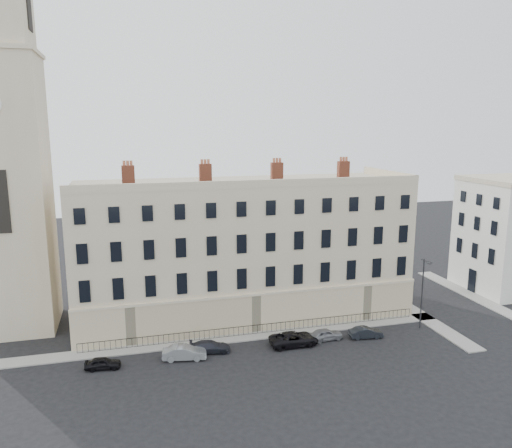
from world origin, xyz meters
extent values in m
plane|color=black|center=(0.00, 0.00, 0.00)|extent=(160.00, 160.00, 0.00)
cube|color=beige|center=(-6.00, 12.00, 7.50)|extent=(36.00, 12.00, 15.00)
cube|color=beige|center=(-6.00, 5.92, 2.00)|extent=(36.10, 0.18, 4.00)
cube|color=beige|center=(12.08, 12.00, 2.00)|extent=(0.18, 12.10, 4.00)
cube|color=beige|center=(-6.00, 6.15, 15.40)|extent=(36.00, 0.35, 0.80)
cube|color=beige|center=(11.85, 12.00, 15.40)|extent=(0.35, 12.00, 0.80)
cube|color=brown|center=(-18.00, 12.00, 16.00)|extent=(1.30, 0.70, 2.00)
cube|color=brown|center=(-10.00, 12.00, 16.00)|extent=(1.30, 0.70, 2.00)
cube|color=brown|center=(-2.00, 12.00, 16.00)|extent=(1.30, 0.70, 2.00)
cube|color=brown|center=(6.00, 12.00, 16.00)|extent=(1.30, 0.70, 2.00)
cube|color=beige|center=(-30.00, 14.00, 14.00)|extent=(8.00, 8.00, 28.00)
cube|color=silver|center=(29.00, 11.00, 7.00)|extent=(10.00, 10.00, 14.00)
cube|color=gray|center=(-10.00, 5.00, 0.06)|extent=(48.00, 2.00, 0.12)
cube|color=gray|center=(13.00, 8.00, 0.06)|extent=(2.00, 24.00, 0.12)
cube|color=gray|center=(23.00, 10.00, 0.06)|extent=(2.00, 20.00, 0.12)
cube|color=black|center=(-6.00, 5.40, 1.02)|extent=(35.00, 0.04, 0.04)
cube|color=black|center=(-6.00, 5.40, 0.12)|extent=(35.00, 0.04, 0.04)
imported|color=black|center=(-21.07, 1.83, 0.53)|extent=(3.22, 1.59, 1.06)
imported|color=gray|center=(-13.92, 1.79, 0.66)|extent=(4.16, 2.00, 1.32)
imported|color=#22242D|center=(-11.41, 2.61, 0.56)|extent=(4.04, 2.13, 1.12)
imported|color=black|center=(-3.28, 1.98, 0.67)|extent=(4.80, 2.23, 1.33)
imported|color=slate|center=(0.21, 2.35, 0.59)|extent=(3.50, 1.55, 1.17)
imported|color=black|center=(4.31, 1.76, 0.56)|extent=(3.51, 1.55, 1.12)
cylinder|color=#2E2E33|center=(11.00, 2.54, 3.80)|extent=(0.15, 0.15, 7.60)
cylinder|color=#2E2E33|center=(10.85, 1.90, 7.51)|extent=(0.42, 1.41, 0.10)
cube|color=#2E2E33|center=(10.69, 1.25, 7.46)|extent=(0.28, 0.50, 0.11)
camera|label=1|loc=(-18.58, -40.81, 21.08)|focal=35.00mm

